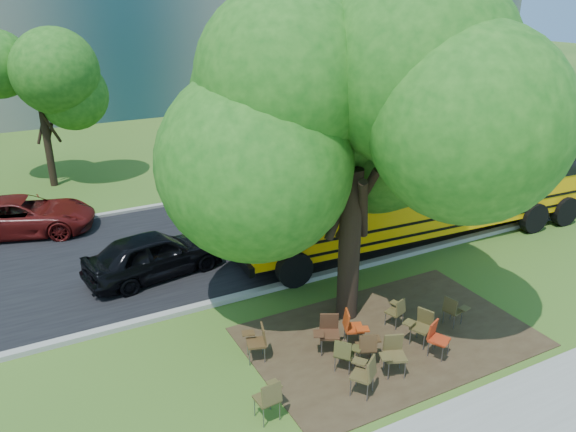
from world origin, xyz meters
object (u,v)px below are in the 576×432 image
chair_10 (352,325)px  chair_2 (366,372)px  chair_4 (368,345)px  bg_car_red (23,216)px  chair_3 (393,351)px  chair_6 (422,323)px  chair_0 (269,396)px  chair_7 (453,309)px  chair_8 (258,339)px  black_car (154,254)px  main_tree (355,125)px  school_bus (438,183)px  chair_1 (345,352)px  chair_11 (397,309)px  chair_5 (437,336)px  chair_9 (328,330)px

chair_10 → chair_2: bearing=-1.6°
chair_4 → bg_car_red: (-6.40, 11.97, 0.12)m
chair_3 → chair_10: (-0.23, 1.32, -0.01)m
chair_4 → chair_6: 1.67m
chair_0 → chair_7: 5.74m
chair_8 → bg_car_red: bearing=38.9°
black_car → main_tree: bearing=-149.7°
school_bus → chair_4: 8.42m
chair_2 → chair_0: bearing=136.5°
chair_1 → chair_4: bearing=44.9°
chair_3 → chair_7: size_ratio=1.15×
chair_4 → chair_7: 2.93m
chair_10 → chair_11: (1.50, 0.18, -0.08)m
chair_4 → chair_6: chair_6 is taller
school_bus → chair_3: 8.49m
chair_5 → chair_6: size_ratio=0.97×
main_tree → chair_2: (-1.40, -2.84, -4.57)m
chair_2 → chair_9: chair_9 is taller
chair_8 → bg_car_red: size_ratio=0.19×
chair_9 → chair_4: bearing=147.1°
chair_3 → black_car: 7.94m
chair_6 → chair_9: chair_9 is taller
chair_4 → chair_1: bearing=-162.5°
chair_8 → chair_9: 1.68m
school_bus → chair_4: school_bus is taller
chair_0 → chair_10: 3.18m
chair_7 → bg_car_red: (-9.30, 11.62, 0.16)m
chair_3 → bg_car_red: bearing=-40.3°
chair_1 → school_bus: bearing=85.7°
chair_1 → chair_4: 0.58m
chair_0 → chair_8: chair_0 is taller
chair_10 → chair_4: bearing=15.2°
chair_7 → chair_11: bearing=-128.8°
bg_car_red → chair_10: bearing=-132.8°
black_car → chair_7: bearing=-146.1°
chair_7 → chair_11: size_ratio=1.02×
chair_2 → chair_3: chair_3 is taller
chair_5 → bg_car_red: bg_car_red is taller
school_bus → chair_8: size_ratio=14.97×
chair_10 → chair_1: bearing=-19.2°
chair_0 → bg_car_red: bg_car_red is taller
chair_2 → black_car: size_ratio=0.23×
chair_8 → chair_7: bearing=-84.8°
chair_2 → chair_6: size_ratio=1.03×
black_car → chair_9: bearing=-165.4°
chair_2 → chair_6: (2.29, 0.92, -0.02)m
chair_9 → chair_5: bearing=175.1°
chair_8 → chair_9: chair_9 is taller
chair_4 → chair_0: bearing=-146.4°
chair_7 → black_car: size_ratio=0.20×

